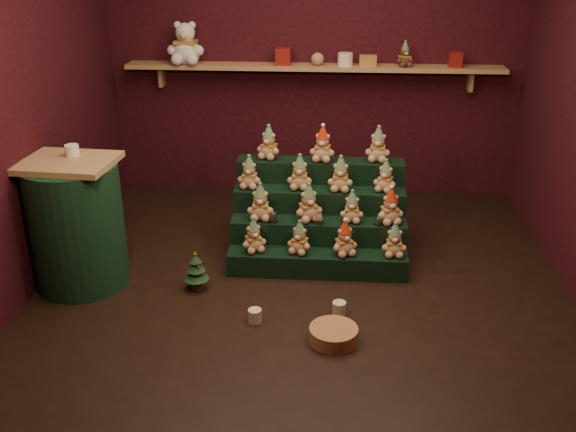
# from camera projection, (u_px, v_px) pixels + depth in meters

# --- Properties ---
(ground) EXTENTS (4.00, 4.00, 0.00)m
(ground) POSITION_uv_depth(u_px,v_px,m) (303.00, 283.00, 4.91)
(ground) COLOR black
(ground) RESTS_ON ground
(back_wall) EXTENTS (4.00, 0.10, 2.80)m
(back_wall) POSITION_uv_depth(u_px,v_px,m) (314.00, 53.00, 6.23)
(back_wall) COLOR black
(back_wall) RESTS_ON ground
(front_wall) EXTENTS (4.00, 0.10, 2.80)m
(front_wall) POSITION_uv_depth(u_px,v_px,m) (280.00, 228.00, 2.48)
(front_wall) COLOR black
(front_wall) RESTS_ON ground
(left_wall) EXTENTS (0.10, 4.00, 2.80)m
(left_wall) POSITION_uv_depth(u_px,v_px,m) (12.00, 98.00, 4.49)
(left_wall) COLOR black
(left_wall) RESTS_ON ground
(back_shelf) EXTENTS (3.60, 0.26, 0.24)m
(back_shelf) POSITION_uv_depth(u_px,v_px,m) (314.00, 68.00, 6.11)
(back_shelf) COLOR tan
(back_shelf) RESTS_ON ground
(riser_tier_front) EXTENTS (1.40, 0.22, 0.18)m
(riser_tier_front) POSITION_uv_depth(u_px,v_px,m) (317.00, 263.00, 5.02)
(riser_tier_front) COLOR black
(riser_tier_front) RESTS_ON ground
(riser_tier_midfront) EXTENTS (1.40, 0.22, 0.36)m
(riser_tier_midfront) POSITION_uv_depth(u_px,v_px,m) (318.00, 241.00, 5.18)
(riser_tier_midfront) COLOR black
(riser_tier_midfront) RESTS_ON ground
(riser_tier_midback) EXTENTS (1.40, 0.22, 0.54)m
(riser_tier_midback) POSITION_uv_depth(u_px,v_px,m) (319.00, 220.00, 5.35)
(riser_tier_midback) COLOR black
(riser_tier_midback) RESTS_ON ground
(riser_tier_back) EXTENTS (1.40, 0.22, 0.72)m
(riser_tier_back) POSITION_uv_depth(u_px,v_px,m) (320.00, 200.00, 5.52)
(riser_tier_back) COLOR black
(riser_tier_back) RESTS_ON ground
(teddy_0) EXTENTS (0.25, 0.24, 0.27)m
(teddy_0) POSITION_uv_depth(u_px,v_px,m) (254.00, 235.00, 4.97)
(teddy_0) COLOR tan
(teddy_0) RESTS_ON riser_tier_front
(teddy_1) EXTENTS (0.23, 0.22, 0.26)m
(teddy_1) POSITION_uv_depth(u_px,v_px,m) (300.00, 237.00, 4.94)
(teddy_1) COLOR tan
(teddy_1) RESTS_ON riser_tier_front
(teddy_2) EXTENTS (0.25, 0.24, 0.28)m
(teddy_2) POSITION_uv_depth(u_px,v_px,m) (345.00, 238.00, 4.91)
(teddy_2) COLOR tan
(teddy_2) RESTS_ON riser_tier_front
(teddy_3) EXTENTS (0.19, 0.18, 0.27)m
(teddy_3) POSITION_uv_depth(u_px,v_px,m) (394.00, 240.00, 4.89)
(teddy_3) COLOR tan
(teddy_3) RESTS_ON riser_tier_front
(teddy_4) EXTENTS (0.22, 0.20, 0.30)m
(teddy_4) POSITION_uv_depth(u_px,v_px,m) (260.00, 202.00, 5.08)
(teddy_4) COLOR tan
(teddy_4) RESTS_ON riser_tier_midfront
(teddy_5) EXTENTS (0.27, 0.26, 0.30)m
(teddy_5) POSITION_uv_depth(u_px,v_px,m) (309.00, 203.00, 5.06)
(teddy_5) COLOR tan
(teddy_5) RESTS_ON riser_tier_midfront
(teddy_6) EXTENTS (0.19, 0.17, 0.26)m
(teddy_6) POSITION_uv_depth(u_px,v_px,m) (352.00, 207.00, 5.05)
(teddy_6) COLOR tan
(teddy_6) RESTS_ON riser_tier_midfront
(teddy_7) EXTENTS (0.25, 0.24, 0.29)m
(teddy_7) POSITION_uv_depth(u_px,v_px,m) (390.00, 206.00, 5.01)
(teddy_7) COLOR tan
(teddy_7) RESTS_ON riser_tier_midfront
(teddy_8) EXTENTS (0.21, 0.19, 0.27)m
(teddy_8) POSITION_uv_depth(u_px,v_px,m) (249.00, 172.00, 5.23)
(teddy_8) COLOR tan
(teddy_8) RESTS_ON riser_tier_midback
(teddy_9) EXTENTS (0.21, 0.19, 0.28)m
(teddy_9) POSITION_uv_depth(u_px,v_px,m) (300.00, 172.00, 5.21)
(teddy_9) COLOR tan
(teddy_9) RESTS_ON riser_tier_midback
(teddy_10) EXTENTS (0.22, 0.20, 0.29)m
(teddy_10) POSITION_uv_depth(u_px,v_px,m) (341.00, 174.00, 5.17)
(teddy_10) COLOR tan
(teddy_10) RESTS_ON riser_tier_midback
(teddy_11) EXTENTS (0.23, 0.22, 0.26)m
(teddy_11) POSITION_uv_depth(u_px,v_px,m) (386.00, 176.00, 5.16)
(teddy_11) COLOR tan
(teddy_11) RESTS_ON riser_tier_midback
(teddy_12) EXTENTS (0.25, 0.24, 0.28)m
(teddy_12) POSITION_uv_depth(u_px,v_px,m) (269.00, 142.00, 5.36)
(teddy_12) COLOR tan
(teddy_12) RESTS_ON riser_tier_back
(teddy_13) EXTENTS (0.24, 0.22, 0.29)m
(teddy_13) POSITION_uv_depth(u_px,v_px,m) (323.00, 144.00, 5.30)
(teddy_13) COLOR tan
(teddy_13) RESTS_ON riser_tier_back
(teddy_14) EXTENTS (0.22, 0.20, 0.29)m
(teddy_14) POSITION_uv_depth(u_px,v_px,m) (378.00, 144.00, 5.30)
(teddy_14) COLOR tan
(teddy_14) RESTS_ON riser_tier_back
(snow_globe_a) EXTENTS (0.07, 0.07, 0.10)m
(snow_globe_a) POSITION_uv_depth(u_px,v_px,m) (273.00, 217.00, 5.06)
(snow_globe_a) COLOR black
(snow_globe_a) RESTS_ON riser_tier_midfront
(snow_globe_b) EXTENTS (0.07, 0.07, 0.09)m
(snow_globe_b) POSITION_uv_depth(u_px,v_px,m) (319.00, 218.00, 5.04)
(snow_globe_b) COLOR black
(snow_globe_b) RESTS_ON riser_tier_midfront
(snow_globe_c) EXTENTS (0.06, 0.06, 0.08)m
(snow_globe_c) POSITION_uv_depth(u_px,v_px,m) (378.00, 221.00, 5.01)
(snow_globe_c) COLOR black
(snow_globe_c) RESTS_ON riser_tier_midfront
(side_table) EXTENTS (0.69, 0.69, 0.99)m
(side_table) POSITION_uv_depth(u_px,v_px,m) (77.00, 224.00, 4.74)
(side_table) COLOR tan
(side_table) RESTS_ON ground
(table_ornament) EXTENTS (0.10, 0.10, 0.08)m
(table_ornament) POSITION_uv_depth(u_px,v_px,m) (72.00, 150.00, 4.62)
(table_ornament) COLOR beige
(table_ornament) RESTS_ON side_table
(mini_christmas_tree) EXTENTS (0.19, 0.19, 0.32)m
(mini_christmas_tree) POSITION_uv_depth(u_px,v_px,m) (196.00, 270.00, 4.78)
(mini_christmas_tree) COLOR #483119
(mini_christmas_tree) RESTS_ON ground
(mug_left) EXTENTS (0.09, 0.09, 0.09)m
(mug_left) POSITION_uv_depth(u_px,v_px,m) (255.00, 316.00, 4.40)
(mug_left) COLOR beige
(mug_left) RESTS_ON ground
(mug_right) EXTENTS (0.10, 0.10, 0.10)m
(mug_right) POSITION_uv_depth(u_px,v_px,m) (339.00, 308.00, 4.49)
(mug_right) COLOR beige
(mug_right) RESTS_ON ground
(wicker_basket) EXTENTS (0.38, 0.38, 0.10)m
(wicker_basket) POSITION_uv_depth(u_px,v_px,m) (334.00, 335.00, 4.19)
(wicker_basket) COLOR #A97044
(wicker_basket) RESTS_ON ground
(white_bear) EXTENTS (0.36, 0.32, 0.50)m
(white_bear) POSITION_uv_depth(u_px,v_px,m) (185.00, 37.00, 6.05)
(white_bear) COLOR white
(white_bear) RESTS_ON back_shelf
(brown_bear) EXTENTS (0.20, 0.19, 0.23)m
(brown_bear) POSITION_uv_depth(u_px,v_px,m) (405.00, 54.00, 5.97)
(brown_bear) COLOR #492918
(brown_bear) RESTS_ON back_shelf
(gift_tin_red_a) EXTENTS (0.14, 0.14, 0.16)m
(gift_tin_red_a) POSITION_uv_depth(u_px,v_px,m) (283.00, 56.00, 6.07)
(gift_tin_red_a) COLOR maroon
(gift_tin_red_a) RESTS_ON back_shelf
(gift_tin_cream) EXTENTS (0.14, 0.14, 0.12)m
(gift_tin_cream) POSITION_uv_depth(u_px,v_px,m) (345.00, 59.00, 6.04)
(gift_tin_cream) COLOR beige
(gift_tin_cream) RESTS_ON back_shelf
(gift_tin_red_b) EXTENTS (0.12, 0.12, 0.14)m
(gift_tin_red_b) POSITION_uv_depth(u_px,v_px,m) (455.00, 60.00, 5.97)
(gift_tin_red_b) COLOR maroon
(gift_tin_red_b) RESTS_ON back_shelf
(shelf_plush_ball) EXTENTS (0.12, 0.12, 0.12)m
(shelf_plush_ball) POSITION_uv_depth(u_px,v_px,m) (318.00, 59.00, 6.05)
(shelf_plush_ball) COLOR tan
(shelf_plush_ball) RESTS_ON back_shelf
(scarf_gift_box) EXTENTS (0.16, 0.10, 0.10)m
(scarf_gift_box) POSITION_uv_depth(u_px,v_px,m) (368.00, 61.00, 6.03)
(scarf_gift_box) COLOR orange
(scarf_gift_box) RESTS_ON back_shelf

